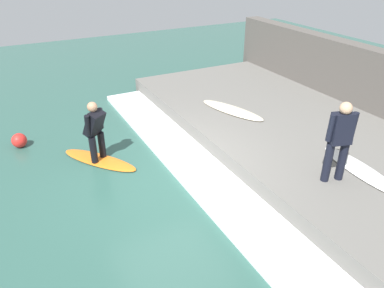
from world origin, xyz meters
name	(u,v)px	position (x,y,z in m)	size (l,w,h in m)	color
ground_plane	(170,179)	(0.00, 0.00, 0.00)	(28.00, 28.00, 0.00)	#2D564C
concrete_ledge	(297,135)	(3.36, 0.00, 0.23)	(4.40, 10.46, 0.45)	#66635E
back_wall	(373,89)	(5.81, 0.00, 0.99)	(0.50, 10.98, 1.99)	#544F49
wave_foam_crest	(197,169)	(0.64, 0.00, 0.06)	(1.05, 9.93, 0.12)	white
surfboard_riding	(99,160)	(-1.11, 1.39, 0.03)	(1.54, 1.88, 0.06)	orange
surfer_riding	(95,129)	(-1.11, 1.39, 0.82)	(0.54, 0.55, 1.37)	black
surfer_waiting_near	(340,138)	(2.38, -2.02, 1.31)	(0.51, 0.34, 1.54)	black
surfboard_waiting_near	(360,169)	(3.09, -2.06, 0.48)	(0.67, 1.97, 0.06)	white
surfboard_spare	(232,110)	(2.49, 1.54, 0.48)	(1.11, 2.02, 0.06)	beige
marker_buoy	(19,140)	(-2.62, 2.94, 0.18)	(0.35, 0.35, 0.35)	red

